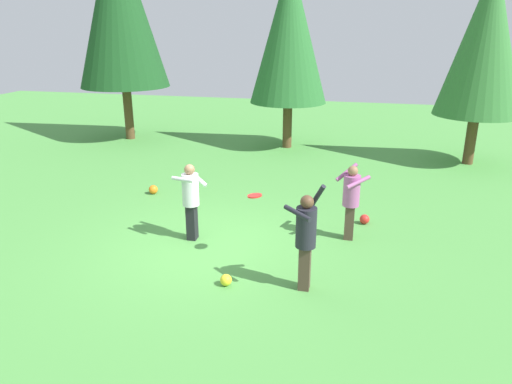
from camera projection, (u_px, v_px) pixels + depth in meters
The scene contains 11 objects.
ground_plane at pixel (207, 246), 9.72m from camera, with size 40.00×40.00×0.00m, color #4C9342.
person_thrower at pixel (306, 234), 7.83m from camera, with size 0.68×0.68×1.85m.
person_catcher at pixel (191, 196), 9.72m from camera, with size 0.68×0.65×1.62m.
person_bystander at pixel (351, 196), 9.75m from camera, with size 0.71×0.70×1.58m.
frisbee at pixel (255, 196), 8.76m from camera, with size 0.32×0.32×0.06m.
ball_orange at pixel (153, 190), 12.66m from camera, with size 0.24×0.24×0.24m, color orange.
ball_red at pixel (365, 219), 10.76m from camera, with size 0.22×0.22×0.22m, color red.
ball_yellow at pixel (226, 280), 8.22m from camera, with size 0.20×0.20×0.20m, color yellow.
tree_far_left at pixel (119, 4), 17.24m from camera, with size 3.29×3.29×7.86m.
tree_far_right at pixel (486, 40), 14.21m from camera, with size 2.56×2.56×6.11m.
tree_center at pixel (289, 32), 16.23m from camera, with size 2.67×2.67×6.37m.
Camera 1 is at (2.98, -8.36, 4.24)m, focal length 33.72 mm.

